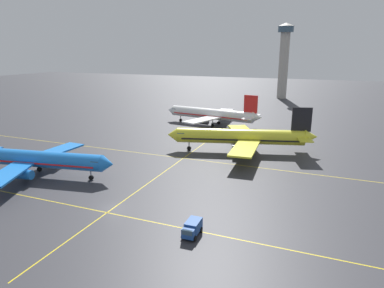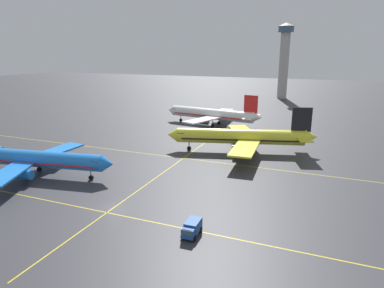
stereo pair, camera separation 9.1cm
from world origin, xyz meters
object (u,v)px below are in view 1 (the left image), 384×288
at_px(airliner_front_gate, 36,159).
at_px(service_truck_red_van, 192,228).
at_px(airliner_second_row, 242,137).
at_px(control_tower, 284,56).
at_px(airliner_third_row, 212,114).

xyz_separation_m(airliner_front_gate, service_truck_red_van, (40.28, -10.58, -2.56)).
distance_m(airliner_second_row, control_tower, 115.56).
distance_m(service_truck_red_van, control_tower, 160.14).
bearing_deg(control_tower, airliner_front_gate, -102.08).
height_order(airliner_front_gate, airliner_second_row, airliner_second_row).
xyz_separation_m(airliner_third_row, control_tower, (13.22, 84.32, 19.52)).
relative_size(airliner_front_gate, airliner_third_row, 0.93).
relative_size(airliner_second_row, airliner_third_row, 1.03).
xyz_separation_m(airliner_second_row, service_truck_red_van, (3.71, -44.52, -3.01)).
bearing_deg(airliner_front_gate, service_truck_red_van, -14.71).
height_order(airliner_third_row, control_tower, control_tower).
distance_m(airliner_third_row, control_tower, 87.55).
bearing_deg(airliner_third_row, airliner_second_row, -58.39).
distance_m(airliner_front_gate, service_truck_red_van, 41.72).
xyz_separation_m(airliner_third_row, service_truck_red_van, (21.86, -74.02, -2.83)).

